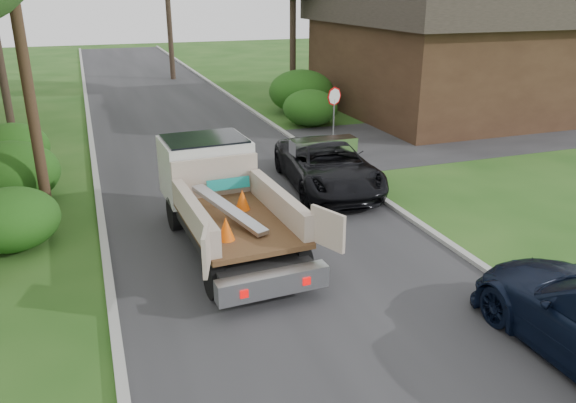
% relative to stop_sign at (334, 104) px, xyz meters
% --- Properties ---
extents(ground, '(120.00, 120.00, 0.00)m').
position_rel_stop_sign_xyz_m(ground, '(-5.20, -9.00, -1.78)').
color(ground, '#1F4914').
rests_on(ground, ground).
extents(road, '(8.00, 90.00, 0.02)m').
position_rel_stop_sign_xyz_m(road, '(-5.20, 1.00, -1.77)').
color(road, '#28282B').
rests_on(road, ground).
extents(side_street, '(16.00, 7.00, 0.02)m').
position_rel_stop_sign_xyz_m(side_street, '(6.80, 0.00, -1.77)').
color(side_street, '#28282B').
rests_on(side_street, ground).
extents(curb_left, '(0.20, 90.00, 0.12)m').
position_rel_stop_sign_xyz_m(curb_left, '(-9.30, 1.00, -1.72)').
color(curb_left, '#9E9E99').
rests_on(curb_left, ground).
extents(curb_right, '(0.20, 90.00, 0.12)m').
position_rel_stop_sign_xyz_m(curb_right, '(-1.10, 1.00, -1.72)').
color(curb_right, '#9E9E99').
rests_on(curb_right, ground).
extents(stop_sign, '(0.71, 0.32, 2.48)m').
position_rel_stop_sign_xyz_m(stop_sign, '(0.00, 0.00, 0.00)').
color(stop_sign, slate).
rests_on(stop_sign, ground).
extents(utility_pole, '(2.42, 1.25, 10.00)m').
position_rel_stop_sign_xyz_m(utility_pole, '(-10.68, -4.02, 3.40)').
color(utility_pole, '#382619').
rests_on(utility_pole, ground).
extents(house_right, '(9.72, 12.96, 6.20)m').
position_rel_stop_sign_xyz_m(house_right, '(7.80, 5.00, 1.38)').
color(house_right, '#382317').
rests_on(house_right, ground).
extents(hedge_left_a, '(2.34, 2.34, 1.53)m').
position_rel_stop_sign_xyz_m(hedge_left_a, '(-11.40, -6.00, -1.01)').
color(hedge_left_a, '#194910').
rests_on(hedge_left_a, ground).
extents(hedge_left_b, '(2.86, 2.86, 1.87)m').
position_rel_stop_sign_xyz_m(hedge_left_b, '(-11.70, -2.50, -0.84)').
color(hedge_left_b, '#194910').
rests_on(hedge_left_b, ground).
extents(hedge_left_c, '(2.60, 2.60, 1.70)m').
position_rel_stop_sign_xyz_m(hedge_left_c, '(-12.00, 1.00, -0.93)').
color(hedge_left_c, '#194910').
rests_on(hedge_left_c, ground).
extents(hedge_right_a, '(2.60, 2.60, 1.70)m').
position_rel_stop_sign_xyz_m(hedge_right_a, '(0.60, 4.00, -0.93)').
color(hedge_right_a, '#194910').
rests_on(hedge_right_a, ground).
extents(hedge_right_b, '(3.38, 3.38, 2.21)m').
position_rel_stop_sign_xyz_m(hedge_right_b, '(1.30, 7.00, -0.67)').
color(hedge_right_b, '#194910').
rests_on(hedge_right_b, ground).
extents(flatbed_truck, '(2.94, 6.38, 2.38)m').
position_rel_stop_sign_xyz_m(flatbed_truck, '(-6.40, -7.02, -0.49)').
color(flatbed_truck, black).
rests_on(flatbed_truck, ground).
extents(black_pickup, '(3.13, 5.74, 1.53)m').
position_rel_stop_sign_xyz_m(black_pickup, '(-2.21, -4.50, -1.01)').
color(black_pickup, black).
rests_on(black_pickup, ground).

